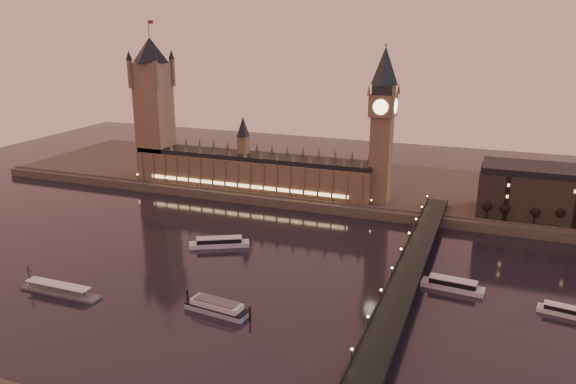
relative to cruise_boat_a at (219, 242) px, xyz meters
name	(u,v)px	position (x,y,z in m)	size (l,w,h in m)	color
ground	(226,267)	(16.45, -24.58, -2.38)	(700.00, 700.00, 0.00)	black
far_embankment	(360,186)	(46.45, 140.42, 0.62)	(560.00, 130.00, 6.00)	#423D35
palace_of_westminster	(251,167)	(-23.68, 96.42, 19.33)	(180.00, 26.62, 52.00)	brown
victoria_tower	(154,101)	(-103.55, 96.42, 63.41)	(31.68, 31.68, 118.00)	brown
big_ben	(383,116)	(70.43, 96.41, 61.58)	(17.68, 17.68, 104.00)	brown
westminster_bridge	(403,286)	(108.06, -24.58, 3.14)	(13.20, 260.00, 15.30)	black
bare_tree_0	(484,206)	(137.98, 84.42, 12.22)	(5.67, 5.67, 11.53)	black
bare_tree_1	(508,208)	(151.69, 84.42, 12.22)	(5.67, 5.67, 11.53)	black
bare_tree_2	(533,211)	(165.40, 84.42, 12.22)	(5.67, 5.67, 11.53)	black
bare_tree_3	(558,214)	(179.11, 84.42, 12.22)	(5.67, 5.67, 11.53)	black
cruise_boat_a	(219,242)	(0.00, 0.00, 0.00)	(33.28, 22.01, 5.39)	silver
cruise_boat_b	(453,285)	(128.89, -8.28, -0.01)	(29.66, 9.72, 5.38)	silver
cruise_boat_c	(564,311)	(176.34, -16.14, -0.49)	(22.04, 8.85, 4.28)	silver
moored_barge	(217,307)	(34.52, -68.15, 0.25)	(33.71, 11.54, 6.22)	#8FA1B6
pontoon_pier	(60,291)	(-42.76, -78.50, -1.17)	(42.07, 7.01, 11.22)	#595B5E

